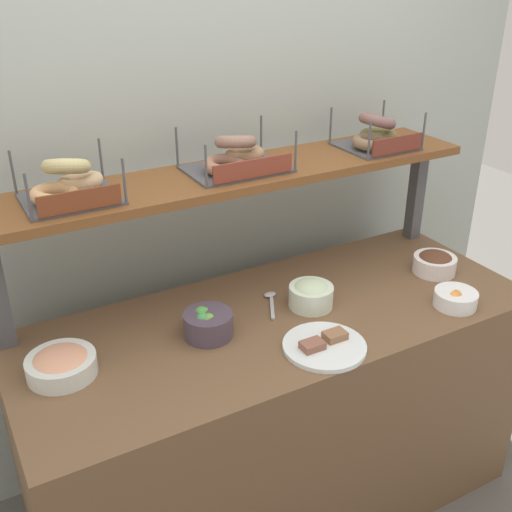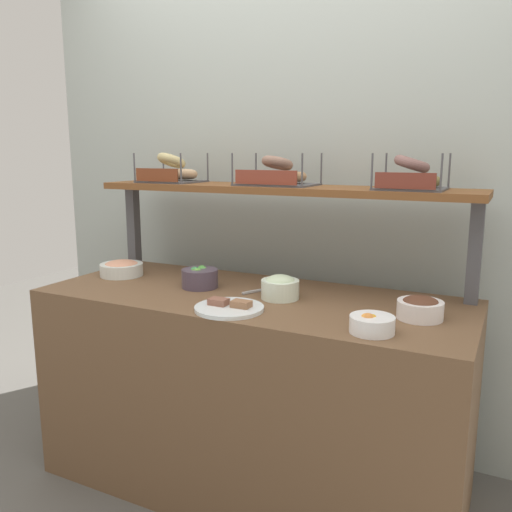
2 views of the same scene
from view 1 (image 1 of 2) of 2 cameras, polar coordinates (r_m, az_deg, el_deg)
name	(u,v)px [view 1 (image 1 of 2)]	position (r m, az deg, el deg)	size (l,w,h in m)	color
ground_plane	(276,499)	(2.61, 1.85, -21.58)	(8.00, 8.00, 0.00)	#595651
back_wall	(206,170)	(2.35, -4.67, 7.98)	(2.95, 0.06, 2.40)	#A6B0A9
deli_counter	(278,415)	(2.31, 2.01, -14.54)	(1.75, 0.70, 0.85)	brown
shelf_riser_right	(416,192)	(2.62, 14.62, 5.71)	(0.05, 0.05, 0.40)	#4C4C51
upper_shelf	(240,174)	(2.09, -1.47, 7.57)	(1.71, 0.32, 0.03)	brown
bowl_chocolate_spread	(435,263)	(2.41, 16.22, -0.59)	(0.16, 0.16, 0.08)	white
bowl_lox_spread	(61,364)	(1.87, -17.59, -9.50)	(0.20, 0.20, 0.07)	silver
bowl_veggie_mix	(208,323)	(1.95, -4.50, -6.24)	(0.16, 0.16, 0.09)	#4D4050
bowl_scallion_spread	(311,294)	(2.10, 5.12, -3.51)	(0.15, 0.15, 0.10)	white
bowl_fruit_salad	(456,299)	(2.21, 17.99, -3.77)	(0.15, 0.15, 0.07)	white
serving_plate_white	(324,346)	(1.91, 6.34, -8.24)	(0.26, 0.26, 0.04)	white
serving_spoon_near_plate	(270,301)	(2.13, 1.34, -4.15)	(0.10, 0.16, 0.01)	#B7B7BC
bagel_basket_plain	(68,185)	(1.89, -16.98, 6.32)	(0.28, 0.26, 0.15)	#4C4C51
bagel_basket_everything	(236,157)	(2.07, -1.88, 9.11)	(0.33, 0.26, 0.14)	#4C4C51
bagel_basket_poppy	(376,135)	(2.37, 11.05, 10.91)	(0.26, 0.24, 0.14)	#4C4C51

